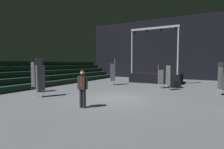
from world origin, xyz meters
TOP-DOWN VIEW (x-y plane):
  - ground_plane at (0.00, 0.00)m, footprint 22.00×30.00m
  - arena_end_wall at (0.00, 15.00)m, footprint 22.00×0.30m
  - bleacher_bank_left at (-9.12, 1.00)m, footprint 3.75×24.00m
  - stage_riser at (0.00, 9.84)m, footprint 5.15×3.07m
  - man_with_tie at (-0.33, -2.64)m, footprint 0.57×0.24m
  - chair_stack_front_left at (-4.21, -1.73)m, footprint 0.59×0.59m
  - chair_stack_front_right at (2.26, 4.80)m, footprint 0.60×0.60m
  - chair_stack_mid_left at (-3.07, 5.55)m, footprint 0.60×0.60m
  - chair_stack_mid_right at (5.83, 6.90)m, footprint 0.62×0.62m
  - chair_stack_mid_centre at (1.42, 5.55)m, footprint 0.47×0.47m
  - chair_stack_rear_right at (-6.00, -0.64)m, footprint 0.49×0.49m
  - chair_stack_rear_centre at (5.63, 4.14)m, footprint 0.57×0.57m
  - equipment_road_case at (2.41, 6.40)m, footprint 1.04×0.84m

SIDE VIEW (x-z plane):
  - ground_plane at x=0.00m, z-range -0.10..0.00m
  - equipment_road_case at x=2.41m, z-range 0.00..0.60m
  - stage_riser at x=0.00m, z-range -2.23..3.42m
  - chair_stack_rear_centre at x=5.63m, z-range 0.00..1.80m
  - chair_stack_front_right at x=2.26m, z-range 0.00..1.88m
  - chair_stack_mid_centre at x=1.42m, z-range 0.00..1.97m
  - man_with_tie at x=-0.33m, z-range 0.12..1.86m
  - chair_stack_mid_right at x=5.83m, z-range 0.00..2.14m
  - chair_stack_rear_right at x=-6.00m, z-range 0.00..2.14m
  - bleacher_bank_left at x=-9.12m, z-range 0.00..2.25m
  - chair_stack_front_left at x=-4.21m, z-range 0.00..2.39m
  - chair_stack_mid_left at x=-3.07m, z-range 0.00..2.47m
  - arena_end_wall at x=0.00m, z-range 0.00..8.00m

